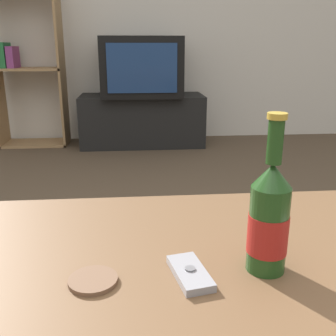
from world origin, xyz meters
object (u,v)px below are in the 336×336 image
Objects in this scene: bookshelf at (25,67)px; beer_bottle at (269,219)px; tv_stand at (142,120)px; television at (141,66)px; cell_phone at (190,273)px.

beer_bottle is at bearing -68.60° from bookshelf.
tv_stand is 0.81× the size of bookshelf.
television is at bearing -90.00° from tv_stand.
cell_phone is (-0.14, -0.01, -0.09)m from beer_bottle.
cell_phone is at bearing -89.62° from tv_stand.
cell_phone is (0.02, -2.79, -0.21)m from television.
tv_stand is at bearing 90.00° from television.
television is at bearing 93.20° from beer_bottle.
beer_bottle is 0.16m from cell_phone.
beer_bottle reaches higher than tv_stand.
television is at bearing 78.86° from cell_phone.
bookshelf is 3.05m from cell_phone.
bookshelf is at bearing 97.39° from cell_phone.
cell_phone is (0.99, -2.88, -0.21)m from bookshelf.
television reaches higher than tv_stand.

